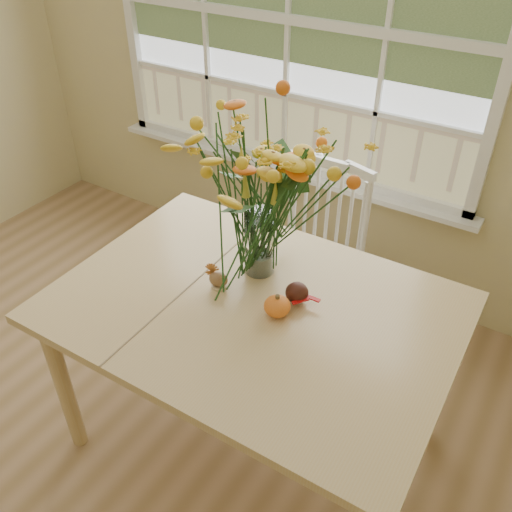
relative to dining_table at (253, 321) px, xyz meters
The scene contains 8 objects.
wall_back 1.61m from the dining_table, 114.72° to the left, with size 4.00×0.02×2.70m, color beige.
window 1.66m from the dining_table, 115.35° to the left, with size 2.42×0.12×1.74m.
dining_table is the anchor object (origin of this frame).
windsor_chair 0.82m from the dining_table, 98.34° to the left, with size 0.48×0.46×1.02m.
flower_vase 0.56m from the dining_table, 115.71° to the left, with size 0.59×0.59×0.70m.
pumpkin 0.17m from the dining_table, ahead, with size 0.10×0.10×0.08m, color orange.
turkey_figurine 0.22m from the dining_table, behind, with size 0.09×0.07×0.10m.
dark_gourd 0.22m from the dining_table, 37.37° to the left, with size 0.13×0.10×0.08m.
Camera 1 is at (1.48, -0.44, 2.23)m, focal length 38.00 mm.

